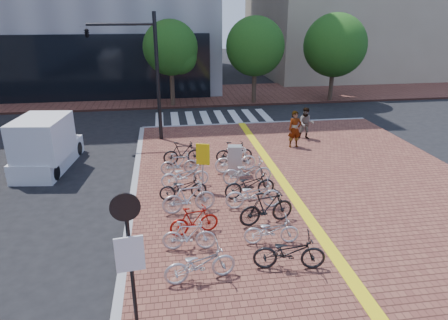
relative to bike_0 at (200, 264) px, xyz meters
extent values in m
plane|color=black|center=(1.94, 2.63, -0.65)|extent=(120.00, 120.00, 0.00)
cube|color=gray|center=(4.94, 14.63, -0.57)|extent=(14.00, 0.25, 0.15)
cube|color=brown|center=(1.94, 23.63, -0.57)|extent=(70.00, 8.00, 0.15)
cube|color=silver|center=(-1.06, 16.63, -0.64)|extent=(0.50, 4.00, 0.01)
cube|color=silver|center=(-0.06, 16.63, -0.64)|extent=(0.50, 4.00, 0.01)
cube|color=silver|center=(0.94, 16.63, -0.64)|extent=(0.50, 4.00, 0.01)
cube|color=silver|center=(1.94, 16.63, -0.64)|extent=(0.50, 4.00, 0.01)
cube|color=silver|center=(2.94, 16.63, -0.64)|extent=(0.50, 4.00, 0.01)
cube|color=silver|center=(3.94, 16.63, -0.64)|extent=(0.50, 4.00, 0.01)
cube|color=silver|center=(4.94, 16.63, -0.64)|extent=(0.50, 4.00, 0.01)
cube|color=silver|center=(5.94, 16.63, -0.64)|extent=(0.50, 4.00, 0.01)
cylinder|color=#38281E|center=(-0.06, 20.13, 0.80)|extent=(0.32, 0.32, 2.60)
sphere|color=#194714|center=(-0.06, 20.13, 3.55)|extent=(3.80, 3.80, 3.80)
sphere|color=#194714|center=(0.54, 19.83, 2.95)|extent=(2.40, 2.40, 2.40)
cylinder|color=#38281E|center=(5.94, 20.13, 0.80)|extent=(0.32, 0.32, 2.60)
sphere|color=#194714|center=(5.94, 20.13, 3.55)|extent=(4.20, 4.20, 4.20)
sphere|color=#194714|center=(6.54, 19.83, 2.95)|extent=(2.40, 2.40, 2.40)
cylinder|color=#38281E|center=(11.94, 20.13, 0.80)|extent=(0.32, 0.32, 2.60)
sphere|color=#194714|center=(11.94, 20.13, 3.55)|extent=(4.60, 4.60, 4.60)
sphere|color=#194714|center=(12.54, 19.83, 2.95)|extent=(2.40, 2.40, 2.40)
imported|color=#B5B5BA|center=(0.00, 0.00, 0.00)|extent=(1.97, 0.93, 1.00)
imported|color=silver|center=(-0.18, 1.44, -0.02)|extent=(1.62, 0.61, 0.95)
imported|color=#9D130B|center=(0.03, 2.29, -0.03)|extent=(1.63, 0.74, 0.94)
imported|color=#B9B9BE|center=(-0.03, 3.74, 0.06)|extent=(1.93, 0.79, 1.12)
imported|color=black|center=(-0.18, 4.80, -0.04)|extent=(1.81, 0.77, 0.92)
imported|color=silver|center=(-0.04, 5.86, 0.00)|extent=(1.95, 0.82, 1.00)
imported|color=#A4A4A9|center=(-0.20, 7.18, -0.02)|extent=(1.62, 0.54, 0.96)
imported|color=black|center=(0.01, 8.32, 0.04)|extent=(1.79, 0.57, 1.07)
imported|color=black|center=(2.43, 0.14, 0.02)|extent=(2.04, 0.97, 1.03)
imported|color=silver|center=(2.28, 1.41, -0.06)|extent=(1.71, 0.70, 0.88)
imported|color=black|center=(2.43, 2.60, 0.08)|extent=(1.98, 0.92, 1.15)
imported|color=silver|center=(2.24, 3.72, 0.02)|extent=(2.01, 0.76, 1.05)
imported|color=black|center=(2.29, 4.58, 0.01)|extent=(2.03, 0.93, 1.03)
imported|color=#B0B1B5|center=(2.45, 5.79, 0.03)|extent=(2.02, 0.75, 1.05)
imported|color=white|center=(2.20, 7.05, 0.06)|extent=(1.89, 0.72, 1.11)
imported|color=black|center=(2.34, 8.16, 0.01)|extent=(1.69, 0.50, 1.01)
imported|color=gray|center=(5.74, 9.89, 0.43)|extent=(0.70, 0.48, 1.87)
imported|color=#474C5A|center=(6.76, 11.08, 0.36)|extent=(0.99, 0.87, 1.72)
cube|color=#ACACB0|center=(2.13, 6.85, 0.13)|extent=(0.64, 0.52, 1.26)
cylinder|color=#B7B7BC|center=(0.63, 5.46, 0.43)|extent=(0.09, 0.09, 1.86)
cube|color=yellow|center=(0.63, 5.41, 1.00)|extent=(0.51, 0.20, 0.83)
cylinder|color=black|center=(-1.56, -1.36, 1.14)|extent=(0.10, 0.10, 3.27)
cylinder|color=black|center=(-1.56, -1.43, 2.50)|extent=(0.61, 0.11, 0.61)
cube|color=silver|center=(-1.56, -1.43, 1.41)|extent=(0.60, 0.11, 0.82)
cylinder|color=black|center=(-0.95, 12.24, 2.75)|extent=(0.19, 0.19, 6.50)
cylinder|color=black|center=(-2.58, 12.24, 5.40)|extent=(3.25, 0.13, 0.13)
imported|color=black|center=(-4.20, 12.24, 5.08)|extent=(0.29, 1.35, 0.54)
cube|color=silver|center=(-6.01, 9.30, -0.22)|extent=(2.34, 4.49, 0.86)
cube|color=silver|center=(-5.86, 10.53, 0.83)|extent=(2.03, 2.03, 1.24)
cube|color=silver|center=(-6.11, 8.54, 0.97)|extent=(2.23, 2.89, 1.72)
cylinder|color=black|center=(-6.62, 10.92, -0.31)|extent=(0.29, 0.69, 0.67)
cylinder|color=black|center=(-7.01, 7.89, -0.31)|extent=(0.29, 0.69, 0.67)
cylinder|color=black|center=(-5.01, 10.71, -0.31)|extent=(0.29, 0.69, 0.67)
cylinder|color=black|center=(-5.40, 7.68, -0.31)|extent=(0.29, 0.69, 0.67)
camera|label=1|loc=(-0.69, -8.64, 6.20)|focal=32.00mm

